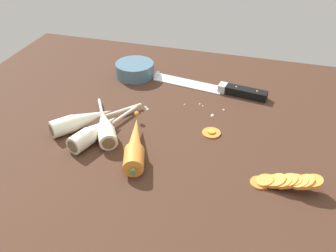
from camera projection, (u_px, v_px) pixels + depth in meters
ground_plane at (170, 134)px, 92.45cm from camera, size 120.00×90.00×4.00cm
chefs_knife at (202, 85)px, 106.99cm from camera, size 34.82×8.49×4.18cm
whole_carrot at (135, 144)px, 82.15cm from camera, size 9.38×21.20×4.20cm
parsnip_front at (105, 126)px, 87.92cm from camera, size 12.51×18.79×4.00cm
parsnip_mid_left at (83, 120)px, 90.05cm from camera, size 16.69×19.09×4.00cm
parsnip_mid_right at (95, 131)px, 86.30cm from camera, size 9.05×20.96×4.00cm
carrot_slice_stack at (286, 181)px, 73.57cm from camera, size 13.18×4.20×3.63cm
carrot_slice_stray_near at (211, 133)px, 88.56cm from camera, size 4.23×4.23×0.70cm
prep_bowl at (135, 69)px, 111.76cm from camera, size 11.00×11.00×4.00cm
mince_crumbs at (184, 110)px, 96.82cm from camera, size 19.99×7.03×0.87cm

